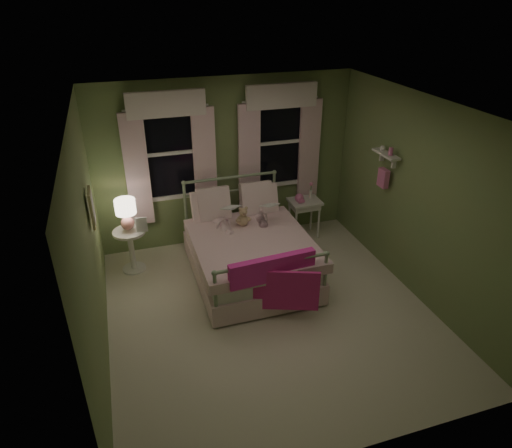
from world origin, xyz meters
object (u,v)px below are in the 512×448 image
object	(u,v)px
teddy_bear	(243,218)
table_lamp	(126,211)
nightstand_left	(131,245)
nightstand_right	(305,206)
bed	(249,251)
child_right	(258,205)
child_left	(221,206)

from	to	relation	value
teddy_bear	table_lamp	xyz separation A→B (m)	(-1.58, 0.37, 0.16)
nightstand_left	nightstand_right	bearing A→B (deg)	3.87
teddy_bear	nightstand_right	world-z (taller)	teddy_bear
table_lamp	nightstand_right	bearing A→B (deg)	3.87
nightstand_left	table_lamp	size ratio (longest dim) A/B	1.41
bed	table_lamp	distance (m)	1.80
bed	nightstand_left	xyz separation A→B (m)	(-1.58, 0.64, 0.03)
child_right	bed	bearing A→B (deg)	61.19
nightstand_right	teddy_bear	bearing A→B (deg)	-154.94
teddy_bear	child_right	bearing A→B (deg)	29.50
bed	child_left	xyz separation A→B (m)	(-0.28, 0.42, 0.56)
table_lamp	nightstand_right	world-z (taller)	table_lamp
bed	nightstand_right	distance (m)	1.47
child_left	child_right	world-z (taller)	child_left
child_left	nightstand_left	world-z (taller)	child_left
child_left	nightstand_left	distance (m)	1.42
bed	child_right	world-z (taller)	child_right
table_lamp	teddy_bear	bearing A→B (deg)	-13.33
nightstand_left	nightstand_right	world-z (taller)	same
bed	table_lamp	xyz separation A→B (m)	(-1.58, 0.64, 0.57)
child_right	child_left	bearing A→B (deg)	4.79
table_lamp	nightstand_right	size ratio (longest dim) A/B	0.72
bed	child_left	size ratio (longest dim) A/B	2.70
nightstand_right	bed	bearing A→B (deg)	-145.54
child_right	nightstand_left	distance (m)	1.93
teddy_bear	table_lamp	bearing A→B (deg)	166.67
child_right	table_lamp	size ratio (longest dim) A/B	1.39
child_left	table_lamp	size ratio (longest dim) A/B	1.64
child_left	nightstand_right	xyz separation A→B (m)	(1.48, 0.40, -0.40)
bed	child_right	distance (m)	0.71
bed	teddy_bear	world-z (taller)	bed
teddy_bear	table_lamp	world-z (taller)	table_lamp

